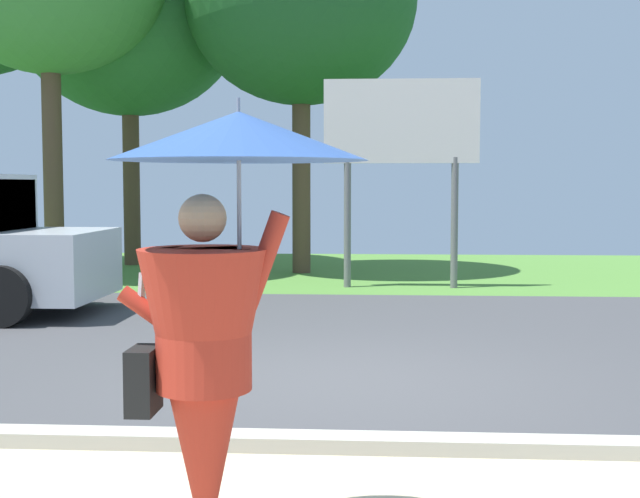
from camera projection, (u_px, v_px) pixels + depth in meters
The scene contains 5 objects.
ground_plane at pixel (349, 330), 10.59m from camera, with size 40.00×22.00×0.20m.
monk_pedestrian at pixel (214, 309), 3.93m from camera, with size 1.17×1.17×2.13m.
roadside_billboard at pixel (401, 136), 14.40m from camera, with size 2.60×0.12×3.50m.
tree_right_mid at pixel (301, 0), 16.67m from camera, with size 4.51×4.51×7.39m.
tree_right_far at pixel (129, 11), 18.37m from camera, with size 4.92×4.92×7.69m.
Camera 1 is at (0.32, -7.54, 1.74)m, focal length 48.33 mm.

